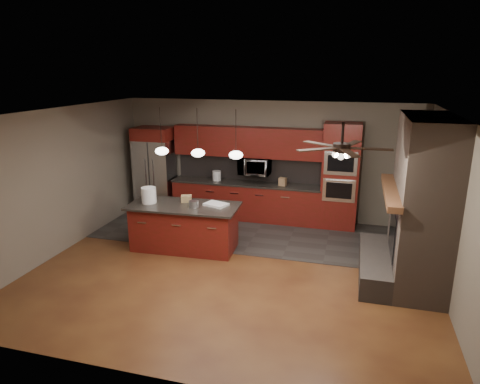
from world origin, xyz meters
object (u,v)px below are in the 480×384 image
(counter_box, at_px, (283,182))
(paint_tray, at_px, (216,204))
(cardboard_box, at_px, (186,199))
(counter_bucket, at_px, (217,176))
(microwave, at_px, (255,166))
(white_bucket, at_px, (149,195))
(paint_can, at_px, (194,204))
(refrigerator, at_px, (156,170))
(oven_tower, at_px, (340,176))
(kitchen_island, at_px, (184,227))

(counter_box, bearing_deg, paint_tray, -105.82)
(cardboard_box, relative_size, counter_bucket, 0.89)
(microwave, distance_m, white_bucket, 2.74)
(white_bucket, xyz_separation_m, cardboard_box, (0.70, 0.25, -0.09))
(white_bucket, distance_m, paint_can, 0.97)
(white_bucket, bearing_deg, refrigerator, 112.53)
(white_bucket, distance_m, counter_bucket, 2.24)
(refrigerator, xyz_separation_m, paint_can, (1.81, -2.07, -0.09))
(microwave, bearing_deg, counter_box, -8.23)
(paint_can, xyz_separation_m, paint_tray, (0.38, 0.21, -0.04))
(white_bucket, relative_size, paint_can, 1.65)
(oven_tower, xyz_separation_m, cardboard_box, (-2.93, -1.86, -0.20))
(white_bucket, bearing_deg, counter_bucket, 71.21)
(paint_tray, xyz_separation_m, counter_bucket, (-0.63, 1.94, 0.08))
(paint_can, xyz_separation_m, cardboard_box, (-0.27, 0.28, 0.00))
(microwave, relative_size, kitchen_island, 0.33)
(kitchen_island, height_order, white_bucket, white_bucket)
(paint_can, distance_m, counter_bucket, 2.17)
(cardboard_box, xyz_separation_m, counter_box, (1.64, 1.82, 0.01))
(refrigerator, bearing_deg, kitchen_island, -51.92)
(microwave, relative_size, cardboard_box, 3.50)
(oven_tower, relative_size, white_bucket, 7.56)
(kitchen_island, xyz_separation_m, cardboard_box, (-0.02, 0.21, 0.52))
(refrigerator, bearing_deg, counter_bucket, 2.96)
(cardboard_box, bearing_deg, paint_tray, -27.25)
(cardboard_box, bearing_deg, white_bucket, 178.52)
(kitchen_island, xyz_separation_m, paint_can, (0.24, -0.07, 0.52))
(kitchen_island, bearing_deg, paint_can, -18.51)
(refrigerator, relative_size, kitchen_island, 0.97)
(refrigerator, distance_m, paint_can, 2.76)
(microwave, bearing_deg, cardboard_box, -116.36)
(microwave, distance_m, counter_bucket, 0.97)
(counter_bucket, bearing_deg, counter_box, -1.77)
(paint_can, bearing_deg, oven_tower, 38.91)
(microwave, relative_size, paint_tray, 1.69)
(microwave, xyz_separation_m, counter_bucket, (-0.93, -0.05, -0.28))
(oven_tower, distance_m, cardboard_box, 3.48)
(kitchen_island, height_order, paint_tray, paint_tray)
(kitchen_island, xyz_separation_m, counter_box, (1.62, 2.03, 0.53))
(oven_tower, bearing_deg, paint_tray, -139.65)
(refrigerator, xyz_separation_m, white_bucket, (0.85, -2.04, 0.01))
(white_bucket, distance_m, counter_box, 3.13)
(cardboard_box, relative_size, counter_box, 1.14)
(paint_can, bearing_deg, refrigerator, 131.18)
(white_bucket, height_order, paint_can, white_bucket)
(microwave, distance_m, kitchen_island, 2.47)
(kitchen_island, bearing_deg, white_bucket, -179.64)
(oven_tower, xyz_separation_m, counter_box, (-1.28, -0.04, -0.20))
(paint_tray, bearing_deg, kitchen_island, -148.93)
(white_bucket, relative_size, counter_box, 1.71)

